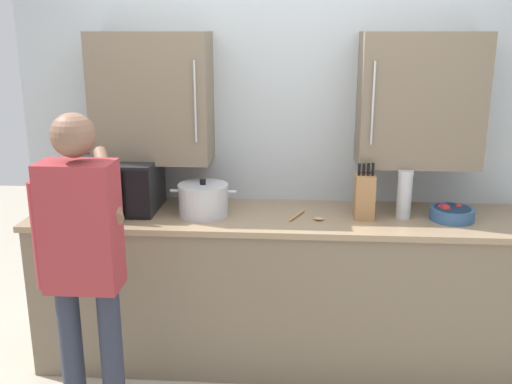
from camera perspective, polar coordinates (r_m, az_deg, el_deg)
The scene contains 9 objects.
back_wall_tiled at distance 3.60m, azimuth 2.81°, elevation 7.28°, with size 3.33×0.44×2.85m.
counter_unit at distance 3.59m, azimuth 2.48°, elevation -9.52°, with size 2.97×0.66×0.95m.
microwave_oven at distance 3.58m, azimuth -14.14°, elevation 0.69°, with size 0.53×0.45×0.31m.
wooden_spoon at distance 3.35m, azimuth 5.17°, elevation -2.47°, with size 0.21×0.20×0.02m.
thermos_flask at distance 3.42m, azimuth 14.46°, elevation -0.19°, with size 0.09×0.09×0.28m.
knife_block at distance 3.38m, azimuth 10.65°, elevation -0.37°, with size 0.11×0.15×0.33m.
fruit_bowl at distance 3.49m, azimuth 18.78°, elevation -1.96°, with size 0.25×0.25×0.10m.
stock_pot at distance 3.39m, azimuth -5.23°, elevation -0.77°, with size 0.39×0.30×0.22m.
person_figure at distance 2.83m, azimuth -16.72°, elevation -5.96°, with size 0.44×0.64×1.66m.
Camera 1 is at (0.08, -2.46, 1.99)m, focal length 40.45 mm.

